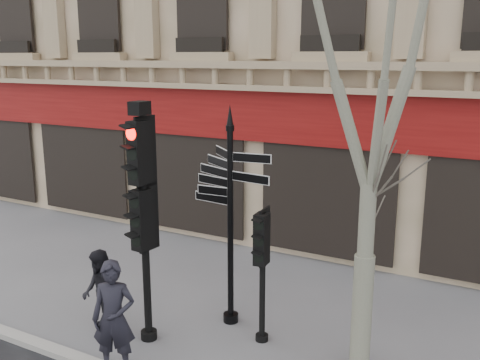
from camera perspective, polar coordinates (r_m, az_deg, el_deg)
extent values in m
plane|color=slate|center=(9.74, -1.36, -18.20)|extent=(80.00, 80.00, 0.00)
cube|color=#630A09|center=(12.87, 9.51, 6.39)|extent=(28.00, 0.25, 1.30)
cube|color=#957F61|center=(12.58, 9.32, 10.69)|extent=(28.00, 0.35, 0.74)
cylinder|color=black|center=(10.06, -1.03, -5.37)|extent=(0.11, 0.11, 3.74)
cylinder|color=black|center=(10.76, -0.99, -14.45)|extent=(0.29, 0.29, 0.17)
cone|color=black|center=(9.60, -1.09, 6.97)|extent=(0.12, 0.12, 0.37)
cylinder|color=black|center=(9.55, -10.12, -5.87)|extent=(0.14, 0.14, 3.98)
cylinder|color=black|center=(10.32, -9.68, -15.95)|extent=(0.30, 0.30, 0.16)
cube|color=black|center=(9.46, -10.19, -4.08)|extent=(0.50, 0.38, 1.08)
cube|color=black|center=(9.18, -10.48, 2.92)|extent=(0.50, 0.38, 1.08)
sphere|color=#FF0C05|center=(9.14, -10.56, 4.71)|extent=(0.23, 0.23, 0.23)
cube|color=black|center=(9.09, -10.68, 7.54)|extent=(0.28, 0.34, 0.23)
cylinder|color=black|center=(9.64, 2.41, -10.45)|extent=(0.12, 0.12, 2.42)
cylinder|color=black|center=(10.15, 2.35, -16.38)|extent=(0.25, 0.25, 0.14)
cube|color=black|center=(9.36, 2.45, -6.23)|extent=(0.43, 0.32, 0.92)
cylinder|color=gray|center=(9.13, 12.86, -13.69)|extent=(0.33, 0.33, 1.99)
cylinder|color=gray|center=(8.55, 13.38, -4.44)|extent=(0.25, 0.25, 1.27)
imported|color=black|center=(9.05, -13.31, -14.17)|extent=(0.83, 0.72, 1.93)
imported|color=black|center=(10.36, -14.69, -11.58)|extent=(1.00, 0.96, 1.62)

